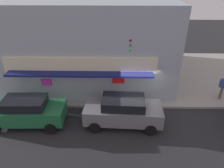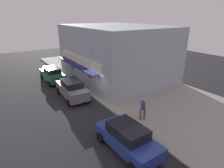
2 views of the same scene
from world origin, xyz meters
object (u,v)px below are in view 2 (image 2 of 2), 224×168
traffic_light (96,63)px  parked_car_grey (72,89)px  potted_plant_by_doorway (87,74)px  parked_car_green (52,74)px  fire_hydrant (113,95)px  pedestrian (143,108)px  parked_car_blue (128,138)px  trash_can (98,83)px

traffic_light → parked_car_grey: size_ratio=1.02×
potted_plant_by_doorway → parked_car_green: size_ratio=0.21×
potted_plant_by_doorway → traffic_light: bearing=-14.3°
traffic_light → fire_hydrant: 3.41m
fire_hydrant → pedestrian: pedestrian is taller
pedestrian → parked_car_blue: 3.49m
parked_car_blue → parked_car_green: parked_car_green is taller
fire_hydrant → trash_can: trash_can is taller
trash_can → pedestrian: pedestrian is taller
fire_hydrant → parked_car_green: bearing=-159.4°
parked_car_blue → parked_car_grey: parked_car_grey is taller
parked_car_green → parked_car_grey: (5.58, 0.16, 0.01)m
parked_car_green → trash_can: bearing=35.6°
trash_can → potted_plant_by_doorway: size_ratio=1.03×
potted_plant_by_doorway → parked_car_blue: bearing=-16.5°
traffic_light → potted_plant_by_doorway: traffic_light is taller
fire_hydrant → pedestrian: (4.31, -0.20, 0.55)m
parked_car_blue → fire_hydrant: bearing=153.4°
traffic_light → fire_hydrant: bearing=11.3°
pedestrian → potted_plant_by_doorway: (-11.05, 0.93, -0.39)m
traffic_light → parked_car_grey: bearing=-99.3°
fire_hydrant → parked_car_blue: bearing=-26.6°
potted_plant_by_doorway → parked_car_grey: (4.16, -3.64, 0.19)m
parked_car_blue → pedestrian: bearing=123.2°
parked_car_blue → parked_car_grey: (-8.80, 0.20, 0.06)m
fire_hydrant → parked_car_blue: parked_car_blue is taller
parked_car_grey → potted_plant_by_doorway: bearing=138.8°
potted_plant_by_doorway → parked_car_grey: size_ratio=0.20×
parked_car_blue → parked_car_grey: 8.80m
parked_car_grey → fire_hydrant: bearing=48.5°
traffic_light → trash_can: bearing=146.0°
pedestrian → trash_can: bearing=175.8°
fire_hydrant → potted_plant_by_doorway: 6.78m
trash_can → potted_plant_by_doorway: trash_can is taller
traffic_light → parked_car_green: bearing=-156.2°
fire_hydrant → parked_car_blue: size_ratio=0.18×
trash_can → potted_plant_by_doorway: (-3.38, 0.36, 0.06)m
pedestrian → parked_car_green: pedestrian is taller
pedestrian → parked_car_blue: bearing=-56.8°
potted_plant_by_doorway → parked_car_blue: parked_car_blue is taller
parked_car_green → parked_car_blue: bearing=-0.1°
parked_car_green → potted_plant_by_doorway: bearing=69.5°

